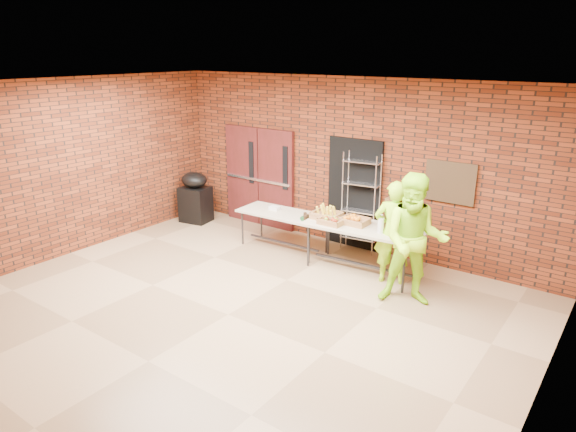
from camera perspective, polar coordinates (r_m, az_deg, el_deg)
The scene contains 19 objects.
room at distance 6.98m, azimuth -7.15°, elevation 0.75°, with size 8.08×7.08×3.28m.
double_doors at distance 11.01m, azimuth -3.22°, elevation 4.36°, with size 1.78×0.12×2.10m.
dark_doorway at distance 9.79m, azimuth 7.35°, elevation 2.45°, with size 1.10×0.06×2.10m, color black.
bronze_plaque at distance 8.96m, azimuth 17.57°, elevation 3.59°, with size 0.85×0.04×0.70m, color #3D2B18.
wire_rack at distance 9.60m, azimuth 8.06°, elevation 1.43°, with size 0.69×0.23×1.88m, color silver, non-canonical shape.
table_left at distance 9.68m, azimuth -0.50°, elevation 0.04°, with size 1.79×0.81×0.72m.
table_right at distance 8.71m, azimuth 8.43°, elevation -1.58°, with size 2.08×1.00×0.83m.
basket_bananas at distance 8.99m, azimuth 4.35°, elevation 0.11°, with size 0.49×0.38×0.15m.
basket_oranges at distance 8.77m, azimuth 7.46°, elevation -0.52°, with size 0.45×0.35×0.14m.
basket_apples at distance 8.73m, azimuth 4.85°, elevation -0.55°, with size 0.41×0.32×0.13m.
muffin_tray at distance 9.29m, azimuth 2.70°, elevation -0.05°, with size 0.44×0.44×0.11m.
napkin_box at distance 9.83m, azimuth -1.49°, elevation 0.89°, with size 0.20×0.13×0.07m, color silver.
coffee_dispenser at distance 8.51m, azimuth 12.46°, elevation 0.17°, with size 0.43×0.38×0.56m, color #543A1C.
cup_stack_front at distance 8.38m, azimuth 10.29°, elevation -1.06°, with size 0.09×0.09×0.26m, color silver.
cup_stack_mid at distance 8.40m, azimuth 10.17°, elevation -1.12°, with size 0.07×0.07×0.22m, color silver.
cup_stack_back at distance 8.59m, azimuth 10.23°, elevation -0.62°, with size 0.08×0.08×0.24m, color silver.
covered_grill at distance 11.48m, azimuth -10.27°, elevation 2.09°, with size 0.69×0.61×1.11m.
volunteer_woman at distance 8.40m, azimuth 11.63°, elevation -1.81°, with size 0.62×0.41×1.71m, color #ABFA1B.
volunteer_man at distance 7.72m, azimuth 13.89°, elevation -2.64°, with size 0.97×0.76×2.00m, color #ABFA1B.
Camera 1 is at (4.60, -4.83, 3.67)m, focal length 32.00 mm.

